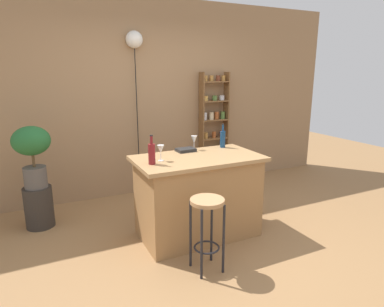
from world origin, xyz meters
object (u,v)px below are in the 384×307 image
bar_stool (207,219)px  bottle_soda_blue (223,139)px  spice_shelf (214,128)px  wine_glass_left (161,150)px  plant_stool (39,207)px  pendant_globe_light (134,42)px  bottle_wine_red (152,153)px  wine_glass_center (194,140)px  cookbook (186,150)px  potted_plant (32,149)px

bar_stool → bottle_soda_blue: bearing=52.7°
spice_shelf → wine_glass_left: 2.08m
plant_stool → pendant_globe_light: 2.45m
plant_stool → bottle_wine_red: (1.05, -1.05, 0.77)m
bottle_soda_blue → pendant_globe_light: 1.85m
plant_stool → bottle_wine_red: size_ratio=1.67×
bottle_wine_red → wine_glass_center: (0.64, 0.37, 0.01)m
plant_stool → spice_shelf: bearing=11.1°
bottle_soda_blue → wine_glass_left: bottle_soda_blue is taller
bar_stool → cookbook: 1.04m
plant_stool → cookbook: size_ratio=2.33×
plant_stool → potted_plant: size_ratio=0.68×
pendant_globe_light → spice_shelf: bearing=-1.9°
potted_plant → bottle_soda_blue: 2.18m
plant_stool → potted_plant: (0.00, 0.00, 0.69)m
spice_shelf → wine_glass_left: spice_shelf is taller
bottle_wine_red → wine_glass_left: 0.15m
spice_shelf → bar_stool: bearing=-120.7°
spice_shelf → wine_glass_left: size_ratio=10.85×
potted_plant → bottle_wine_red: bearing=-44.8°
bottle_wine_red → potted_plant: bearing=135.2°
wine_glass_left → bottle_soda_blue: bearing=15.9°
spice_shelf → wine_glass_center: 1.52m
pendant_globe_light → bottle_wine_red: bearing=-102.0°
potted_plant → cookbook: 1.73m
bar_stool → cookbook: cookbook is taller
wine_glass_center → pendant_globe_light: (-0.30, 1.23, 1.16)m
bar_stool → pendant_globe_light: bearing=89.0°
plant_stool → bottle_wine_red: bearing=-44.8°
plant_stool → bottle_wine_red: 1.67m
bar_stool → wine_glass_left: wine_glass_left is taller
bar_stool → pendant_globe_light: (0.04, 2.19, 1.67)m
wine_glass_center → cookbook: wine_glass_center is taller
spice_shelf → cookbook: spice_shelf is taller
wine_glass_left → cookbook: size_ratio=0.78×
plant_stool → pendant_globe_light: size_ratio=0.21×
plant_stool → bottle_soda_blue: (2.06, -0.71, 0.77)m
bottle_wine_red → plant_stool: bearing=135.2°
bottle_wine_red → pendant_globe_light: (0.34, 1.60, 1.17)m
bar_stool → bottle_soda_blue: bottle_soda_blue is taller
bottle_soda_blue → wine_glass_center: (-0.36, 0.04, 0.01)m
wine_glass_center → cookbook: bearing=-164.6°
spice_shelf → wine_glass_center: (-0.94, -1.19, 0.12)m
potted_plant → wine_glass_center: potted_plant is taller
bottle_soda_blue → wine_glass_center: bearing=173.5°
spice_shelf → wine_glass_center: size_ratio=10.85×
cookbook → spice_shelf: bearing=46.8°
plant_stool → bottle_soda_blue: size_ratio=1.71×
wine_glass_left → pendant_globe_light: 1.93m
wine_glass_center → bar_stool: bearing=-109.5°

